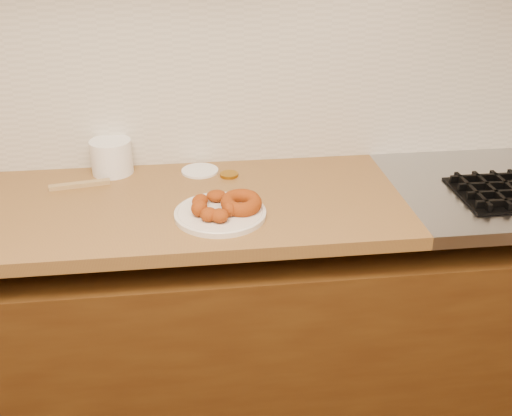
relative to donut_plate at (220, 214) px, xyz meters
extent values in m
cube|color=tan|center=(0.06, 0.43, 0.44)|extent=(4.00, 0.02, 2.70)
cube|color=#4F3010|center=(0.06, 0.12, -0.52)|extent=(3.60, 0.60, 0.77)
cube|color=brown|center=(-0.59, 0.12, -0.03)|extent=(2.30, 0.62, 0.04)
cube|color=beige|center=(0.06, 0.42, 0.29)|extent=(3.60, 0.02, 0.60)
cube|color=black|center=(0.86, 0.04, 0.00)|extent=(0.26, 0.26, 0.01)
cube|color=black|center=(0.77, 0.04, 0.01)|extent=(0.01, 0.24, 0.02)
cube|color=black|center=(0.83, 0.04, 0.01)|extent=(0.01, 0.24, 0.02)
cube|color=black|center=(0.86, 0.01, 0.01)|extent=(0.24, 0.01, 0.02)
cube|color=black|center=(0.89, 0.04, 0.01)|extent=(0.01, 0.24, 0.02)
cube|color=black|center=(0.86, 0.07, 0.01)|extent=(0.24, 0.01, 0.02)
cube|color=black|center=(0.86, 0.13, 0.01)|extent=(0.24, 0.01, 0.02)
cylinder|color=silver|center=(0.00, 0.00, 0.00)|extent=(0.26, 0.26, 0.01)
torus|color=#9B3F0E|center=(0.06, 0.01, 0.03)|extent=(0.14, 0.15, 0.05)
ellipsoid|color=#9B3F0E|center=(-0.05, 0.04, 0.03)|extent=(0.07, 0.07, 0.04)
ellipsoid|color=#9B3F0E|center=(-0.06, -0.02, 0.03)|extent=(0.07, 0.07, 0.05)
ellipsoid|color=#9B3F0E|center=(-0.03, -0.05, 0.03)|extent=(0.07, 0.07, 0.04)
ellipsoid|color=#9B3F0E|center=(-0.01, -0.06, 0.03)|extent=(0.07, 0.07, 0.04)
ellipsoid|color=#9B3F0E|center=(-0.01, 0.07, 0.02)|extent=(0.06, 0.05, 0.03)
ellipsoid|color=#9B3F0E|center=(0.02, -0.03, 0.03)|extent=(0.05, 0.06, 0.04)
cylinder|color=white|center=(-0.33, 0.36, 0.05)|extent=(0.14, 0.14, 0.11)
cylinder|color=white|center=(-0.05, 0.32, 0.00)|extent=(0.16, 0.16, 0.01)
cylinder|color=#9D6B16|center=(0.05, 0.28, 0.00)|extent=(0.06, 0.06, 0.01)
cube|color=tan|center=(-0.42, 0.25, 0.00)|extent=(0.19, 0.05, 0.01)
camera|label=1|loc=(-0.08, -1.51, 0.79)|focal=42.00mm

